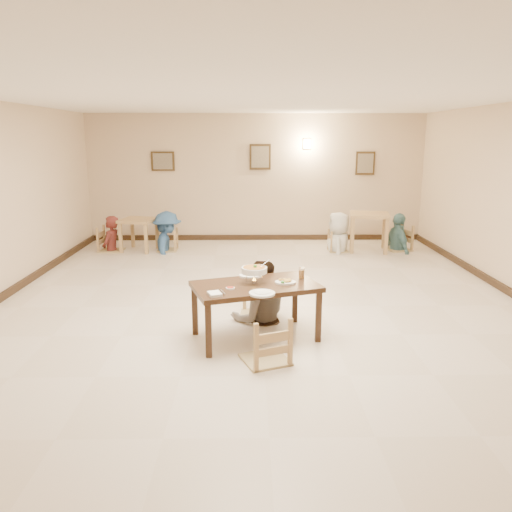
{
  "coord_description": "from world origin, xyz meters",
  "views": [
    {
      "loc": [
        -0.16,
        -7.03,
        2.44
      ],
      "look_at": [
        -0.08,
        -0.72,
        0.94
      ],
      "focal_mm": 35.0,
      "sensor_mm": 36.0,
      "label": 1
    }
  ],
  "objects_px": {
    "bg_chair_rl": "(339,232)",
    "bg_diner_a": "(109,216)",
    "bg_chair_rr": "(399,227)",
    "drink_glass": "(302,273)",
    "bg_chair_ll": "(110,228)",
    "bg_diner_d": "(400,213)",
    "bg_table_left": "(139,225)",
    "chair_near": "(265,318)",
    "curry_warmer": "(254,270)",
    "bg_chair_lr": "(167,230)",
    "bg_diner_c": "(339,212)",
    "main_diner": "(260,261)",
    "bg_diner_b": "(166,211)",
    "bg_table_right": "(369,220)",
    "chair_far": "(258,280)",
    "main_table": "(256,290)"
  },
  "relations": [
    {
      "from": "bg_chair_rl",
      "to": "bg_diner_d",
      "type": "distance_m",
      "value": 1.41
    },
    {
      "from": "bg_chair_ll",
      "to": "bg_diner_d",
      "type": "height_order",
      "value": "bg_diner_d"
    },
    {
      "from": "bg_chair_ll",
      "to": "curry_warmer",
      "type": "bearing_deg",
      "value": -143.71
    },
    {
      "from": "bg_table_right",
      "to": "bg_diner_c",
      "type": "xyz_separation_m",
      "value": [
        -0.67,
        -0.06,
        0.17
      ]
    },
    {
      "from": "bg_diner_d",
      "to": "bg_table_right",
      "type": "bearing_deg",
      "value": 83.39
    },
    {
      "from": "main_diner",
      "to": "bg_chair_rl",
      "type": "xyz_separation_m",
      "value": [
        1.82,
        4.22,
        -0.4
      ]
    },
    {
      "from": "main_diner",
      "to": "drink_glass",
      "type": "height_order",
      "value": "main_diner"
    },
    {
      "from": "bg_chair_rl",
      "to": "drink_glass",
      "type": "bearing_deg",
      "value": 162.7
    },
    {
      "from": "bg_chair_rl",
      "to": "bg_diner_a",
      "type": "bearing_deg",
      "value": 87.48
    },
    {
      "from": "curry_warmer",
      "to": "bg_diner_a",
      "type": "distance_m",
      "value": 5.81
    },
    {
      "from": "bg_table_right",
      "to": "bg_diner_b",
      "type": "xyz_separation_m",
      "value": [
        -4.45,
        0.06,
        0.18
      ]
    },
    {
      "from": "bg_chair_rr",
      "to": "chair_far",
      "type": "bearing_deg",
      "value": -53.72
    },
    {
      "from": "main_diner",
      "to": "bg_chair_rl",
      "type": "bearing_deg",
      "value": -123.33
    },
    {
      "from": "main_table",
      "to": "bg_chair_rr",
      "type": "relative_size",
      "value": 1.58
    },
    {
      "from": "bg_diner_a",
      "to": "bg_diner_c",
      "type": "distance_m",
      "value": 5.01
    },
    {
      "from": "bg_diner_d",
      "to": "bg_chair_lr",
      "type": "bearing_deg",
      "value": 79.49
    },
    {
      "from": "drink_glass",
      "to": "bg_diner_a",
      "type": "distance_m",
      "value": 5.99
    },
    {
      "from": "chair_far",
      "to": "bg_table_left",
      "type": "distance_m",
      "value": 4.94
    },
    {
      "from": "chair_far",
      "to": "main_diner",
      "type": "relative_size",
      "value": 0.63
    },
    {
      "from": "bg_diner_d",
      "to": "main_diner",
      "type": "bearing_deg",
      "value": 133.43
    },
    {
      "from": "drink_glass",
      "to": "bg_table_left",
      "type": "relative_size",
      "value": 0.17
    },
    {
      "from": "bg_diner_d",
      "to": "bg_diner_a",
      "type": "bearing_deg",
      "value": 79.86
    },
    {
      "from": "main_diner",
      "to": "bg_diner_d",
      "type": "xyz_separation_m",
      "value": [
        3.16,
        4.32,
        -0.01
      ]
    },
    {
      "from": "bg_diner_b",
      "to": "drink_glass",
      "type": "bearing_deg",
      "value": -158.45
    },
    {
      "from": "bg_table_left",
      "to": "bg_chair_ll",
      "type": "distance_m",
      "value": 0.62
    },
    {
      "from": "main_diner",
      "to": "bg_diner_b",
      "type": "relative_size",
      "value": 0.96
    },
    {
      "from": "chair_near",
      "to": "bg_chair_rr",
      "type": "distance_m",
      "value": 6.46
    },
    {
      "from": "bg_chair_rr",
      "to": "drink_glass",
      "type": "bearing_deg",
      "value": -45.78
    },
    {
      "from": "chair_far",
      "to": "bg_diner_a",
      "type": "distance_m",
      "value": 5.25
    },
    {
      "from": "bg_diner_a",
      "to": "bg_diner_d",
      "type": "distance_m",
      "value": 6.35
    },
    {
      "from": "chair_far",
      "to": "bg_table_left",
      "type": "relative_size",
      "value": 1.25
    },
    {
      "from": "bg_chair_rl",
      "to": "bg_table_left",
      "type": "bearing_deg",
      "value": 86.81
    },
    {
      "from": "main_diner",
      "to": "bg_diner_c",
      "type": "height_order",
      "value": "bg_diner_c"
    },
    {
      "from": "bg_table_right",
      "to": "bg_chair_rl",
      "type": "xyz_separation_m",
      "value": [
        -0.67,
        -0.06,
        -0.25
      ]
    },
    {
      "from": "bg_table_left",
      "to": "bg_chair_ll",
      "type": "bearing_deg",
      "value": -176.1
    },
    {
      "from": "curry_warmer",
      "to": "bg_chair_ll",
      "type": "height_order",
      "value": "bg_chair_ll"
    },
    {
      "from": "bg_chair_rr",
      "to": "bg_diner_a",
      "type": "height_order",
      "value": "bg_diner_a"
    },
    {
      "from": "bg_diner_d",
      "to": "bg_chair_ll",
      "type": "bearing_deg",
      "value": 79.86
    },
    {
      "from": "bg_table_left",
      "to": "bg_diner_d",
      "type": "height_order",
      "value": "bg_diner_d"
    },
    {
      "from": "bg_table_left",
      "to": "bg_chair_rl",
      "type": "xyz_separation_m",
      "value": [
        4.39,
        -0.12,
        -0.14
      ]
    },
    {
      "from": "bg_chair_rl",
      "to": "bg_diner_a",
      "type": "xyz_separation_m",
      "value": [
        -5.0,
        0.08,
        0.35
      ]
    },
    {
      "from": "bg_chair_lr",
      "to": "bg_diner_c",
      "type": "height_order",
      "value": "bg_diner_c"
    },
    {
      "from": "bg_chair_ll",
      "to": "bg_diner_c",
      "type": "distance_m",
      "value": 5.02
    },
    {
      "from": "bg_chair_lr",
      "to": "bg_diner_c",
      "type": "distance_m",
      "value": 3.8
    },
    {
      "from": "chair_near",
      "to": "curry_warmer",
      "type": "distance_m",
      "value": 0.8
    },
    {
      "from": "drink_glass",
      "to": "bg_chair_rr",
      "type": "height_order",
      "value": "bg_chair_rr"
    },
    {
      "from": "curry_warmer",
      "to": "bg_chair_lr",
      "type": "bearing_deg",
      "value": 110.78
    },
    {
      "from": "bg_table_right",
      "to": "bg_diner_d",
      "type": "bearing_deg",
      "value": 3.76
    },
    {
      "from": "main_diner",
      "to": "bg_chair_lr",
      "type": "bearing_deg",
      "value": -75.72
    },
    {
      "from": "bg_chair_ll",
      "to": "bg_diner_c",
      "type": "bearing_deg",
      "value": -86.89
    }
  ]
}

